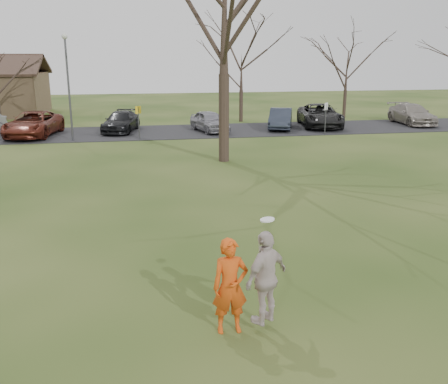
{
  "coord_description": "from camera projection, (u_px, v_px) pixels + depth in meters",
  "views": [
    {
      "loc": [
        -2.34,
        -8.82,
        5.11
      ],
      "look_at": [
        0.0,
        4.0,
        1.5
      ],
      "focal_mm": 40.02,
      "sensor_mm": 36.0,
      "label": 1
    }
  ],
  "objects": [
    {
      "name": "ground",
      "position": [
        259.0,
        315.0,
        10.14
      ],
      "size": [
        120.0,
        120.0,
        0.0
      ],
      "primitive_type": "plane",
      "color": "#1E380F",
      "rests_on": "ground"
    },
    {
      "name": "parking_strip",
      "position": [
        169.0,
        132.0,
        33.83
      ],
      "size": [
        62.0,
        6.5,
        0.04
      ],
      "primitive_type": "cube",
      "color": "black",
      "rests_on": "ground"
    },
    {
      "name": "player_defender",
      "position": [
        230.0,
        286.0,
        9.31
      ],
      "size": [
        0.68,
        0.45,
        1.86
      ],
      "primitive_type": "imported",
      "rotation": [
        0.0,
        0.0,
        0.01
      ],
      "color": "#D44A11",
      "rests_on": "ground"
    },
    {
      "name": "car_2",
      "position": [
        33.0,
        124.0,
        31.73
      ],
      "size": [
        3.44,
        5.92,
        1.55
      ],
      "primitive_type": "imported",
      "rotation": [
        0.0,
        0.0,
        -0.16
      ],
      "color": "#5A2015",
      "rests_on": "parking_strip"
    },
    {
      "name": "car_3",
      "position": [
        121.0,
        122.0,
        33.65
      ],
      "size": [
        2.88,
        4.9,
        1.33
      ],
      "primitive_type": "imported",
      "rotation": [
        0.0,
        0.0,
        -0.23
      ],
      "color": "black",
      "rests_on": "parking_strip"
    },
    {
      "name": "car_4",
      "position": [
        210.0,
        121.0,
        33.73
      ],
      "size": [
        2.55,
        4.34,
        1.39
      ],
      "primitive_type": "imported",
      "rotation": [
        0.0,
        0.0,
        0.24
      ],
      "color": "gray",
      "rests_on": "parking_strip"
    },
    {
      "name": "car_5",
      "position": [
        281.0,
        119.0,
        34.93
      ],
      "size": [
        2.82,
        4.52,
        1.41
      ],
      "primitive_type": "imported",
      "rotation": [
        0.0,
        0.0,
        -0.34
      ],
      "color": "#282F3D",
      "rests_on": "parking_strip"
    },
    {
      "name": "car_6",
      "position": [
        320.0,
        115.0,
        35.9
      ],
      "size": [
        3.67,
        6.17,
        1.61
      ],
      "primitive_type": "imported",
      "rotation": [
        0.0,
        0.0,
        -0.18
      ],
      "color": "black",
      "rests_on": "parking_strip"
    },
    {
      "name": "car_7",
      "position": [
        412.0,
        114.0,
        37.3
      ],
      "size": [
        2.31,
        5.14,
        1.46
      ],
      "primitive_type": "imported",
      "rotation": [
        0.0,
        0.0,
        -0.05
      ],
      "color": "gray",
      "rests_on": "parking_strip"
    },
    {
      "name": "catching_play",
      "position": [
        266.0,
        277.0,
        9.33
      ],
      "size": [
        1.14,
        0.99,
        2.03
      ],
      "color": "beige",
      "rests_on": "ground"
    },
    {
      "name": "lamp_post",
      "position": [
        68.0,
        74.0,
        29.37
      ],
      "size": [
        0.34,
        0.34,
        6.27
      ],
      "color": "#47474C",
      "rests_on": "ground"
    },
    {
      "name": "sign_yellow",
      "position": [
        138.0,
        117.0,
        30.26
      ],
      "size": [
        0.35,
        0.35,
        2.08
      ],
      "color": "#47474C",
      "rests_on": "ground"
    },
    {
      "name": "sign_white",
      "position": [
        326.0,
        113.0,
        32.33
      ],
      "size": [
        0.35,
        0.35,
        2.08
      ],
      "color": "#47474C",
      "rests_on": "ground"
    },
    {
      "name": "big_tree",
      "position": [
        224.0,
        11.0,
        22.83
      ],
      "size": [
        9.0,
        9.0,
        14.0
      ],
      "primitive_type": null,
      "color": "#352821",
      "rests_on": "ground"
    },
    {
      "name": "small_tree_row",
      "position": [
        219.0,
        70.0,
        38.35
      ],
      "size": [
        55.0,
        5.9,
        8.5
      ],
      "color": "#352821",
      "rests_on": "ground"
    }
  ]
}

